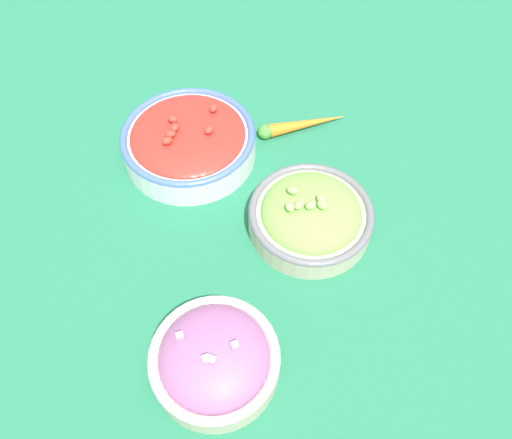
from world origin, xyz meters
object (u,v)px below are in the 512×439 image
Objects in this scene: bowl_cherry_tomatoes at (189,141)px; bowl_red_onion at (215,359)px; bowl_lettuce at (311,216)px; loose_carrot at (300,125)px.

bowl_red_onion reaches higher than bowl_cherry_tomatoes.
bowl_lettuce reaches higher than loose_carrot.
bowl_lettuce is 1.14× the size of bowl_red_onion.
bowl_cherry_tomatoes is 1.35× the size of bowl_red_onion.
bowl_lettuce is 1.15× the size of loose_carrot.
bowl_lettuce is 0.21m from loose_carrot.
bowl_red_onion reaches higher than loose_carrot.
bowl_red_onion is (0.20, -0.15, 0.00)m from bowl_lettuce.
bowl_red_onion reaches higher than bowl_lettuce.
bowl_red_onion is (0.37, 0.02, -0.00)m from bowl_cherry_tomatoes.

